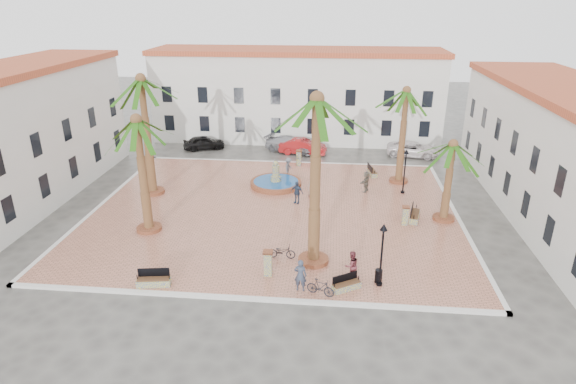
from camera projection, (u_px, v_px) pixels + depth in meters
The scene contains 37 objects.
ground at pixel (274, 212), 34.97m from camera, with size 120.00×120.00×0.00m, color #56544F.
plaza at pixel (274, 211), 34.94m from camera, with size 26.00×22.00×0.15m, color #BE745A.
kerb_n at pixel (289, 163), 45.07m from camera, with size 26.30×0.30×0.16m, color silver.
kerb_s at pixel (248, 299), 24.80m from camera, with size 26.30×0.30×0.16m, color silver.
kerb_e at pixel (458, 218), 33.77m from camera, with size 0.30×22.30×0.16m, color silver.
kerb_w at pixel (103, 204), 36.11m from camera, with size 0.30×22.30×0.16m, color silver.
building_north at pixel (297, 94), 51.59m from camera, with size 30.40×7.40×9.50m.
building_east at pixel (563, 152), 33.31m from camera, with size 7.40×26.40×9.00m.
building_west at pixel (13, 138), 34.78m from camera, with size 6.40×24.40×10.00m.
fountain at pixel (276, 182), 39.29m from camera, with size 4.15×4.15×2.14m.
palm_nw at pixel (142, 92), 34.94m from camera, with size 5.64×5.64×9.30m.
palm_sw at pixel (138, 133), 29.46m from camera, with size 5.30×5.30×7.84m.
palm_s at pixel (317, 118), 24.89m from camera, with size 5.76×5.76×9.96m.
palm_e at pixel (452, 155), 31.67m from camera, with size 4.80×4.80×5.77m.
palm_ne at pixel (406, 101), 37.67m from camera, with size 4.99×4.99×7.96m.
bench_s at pixel (154, 281), 25.71m from camera, with size 1.84×0.81×0.94m.
bench_se at pixel (346, 285), 25.38m from camera, with size 1.61×1.25×0.84m.
bench_e at pixel (414, 216), 33.32m from camera, with size 1.00×1.97×0.99m.
bench_ne at pixel (372, 172), 41.67m from camera, with size 0.84×1.80×0.92m.
lamppost_s at pixel (382, 244), 24.91m from camera, with size 0.40×0.40×3.66m.
lamppost_e at pixel (405, 164), 37.03m from camera, with size 0.39×0.39×3.59m.
bollard_se at pixel (268, 263), 26.49m from camera, with size 0.55×0.55×1.50m.
bollard_n at pixel (299, 158), 43.82m from camera, with size 0.57×0.57×1.45m.
bollard_e at pixel (405, 215), 32.40m from camera, with size 0.50×0.50×1.36m.
litter_bin at pixel (378, 276), 25.95m from camera, with size 0.40×0.40×0.78m, color black.
cyclist_a at pixel (300, 275), 25.06m from camera, with size 0.66×0.44×1.82m, color #343C4F.
bicycle_a at pixel (282, 252), 28.35m from camera, with size 0.57×1.64×0.86m, color black.
cyclist_b at pixel (351, 266), 26.08m from camera, with size 0.83×0.64×1.70m, color maroon.
bicycle_b at pixel (321, 287), 24.82m from camera, with size 0.43×1.52×0.91m, color black.
pedestrian_fountain_a at pixel (313, 186), 36.83m from camera, with size 0.89×0.58×1.81m, color #896958.
pedestrian_fountain_b at pixel (297, 192), 35.77m from camera, with size 1.01×0.42×1.72m, color #2A3952.
pedestrian_north at pixel (289, 167), 41.05m from camera, with size 1.10×0.63×1.70m, color #57585D.
pedestrian_east at pixel (366, 182), 37.91m from camera, with size 1.55×0.49×1.67m, color #635B4E.
car_black at pixel (204, 143), 49.00m from camera, with size 1.67×4.16×1.42m, color black.
car_red at pixel (303, 147), 47.49m from camera, with size 1.62×4.63×1.53m, color maroon.
car_silver at pixel (291, 145), 48.17m from camera, with size 2.12×5.22×1.52m, color #A4A6AD.
car_white at pixel (413, 149), 46.90m from camera, with size 2.32×5.03×1.40m, color white.
Camera 1 is at (4.08, -31.58, 14.55)m, focal length 30.00 mm.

